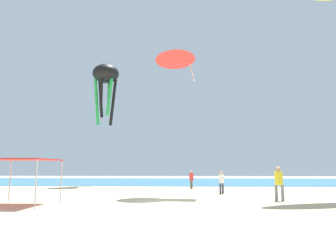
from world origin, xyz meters
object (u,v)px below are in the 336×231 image
(canopy_tent, at_px, (23,161))
(person_central, at_px, (221,180))
(person_leftmost, at_px, (191,178))
(kite_octopus_black, at_px, (106,77))
(kite_delta_red, at_px, (175,57))
(person_near_tent, at_px, (279,181))

(canopy_tent, distance_m, person_central, 13.17)
(person_leftmost, relative_size, kite_octopus_black, 0.23)
(person_leftmost, xyz_separation_m, kite_octopus_black, (-9.16, 5.01, 10.78))
(canopy_tent, height_order, kite_delta_red, kite_delta_red)
(canopy_tent, distance_m, person_leftmost, 15.91)
(canopy_tent, relative_size, person_near_tent, 1.67)
(canopy_tent, xyz_separation_m, kite_delta_red, (7.54, 6.64, 7.69))
(canopy_tent, bearing_deg, person_central, 34.79)
(person_near_tent, xyz_separation_m, kite_octopus_black, (-13.78, 15.57, 10.59))
(kite_delta_red, bearing_deg, person_central, -178.19)
(person_central, relative_size, kite_octopus_black, 0.24)
(person_near_tent, relative_size, kite_delta_red, 0.54)
(person_central, height_order, kite_octopus_black, kite_octopus_black)
(person_near_tent, xyz_separation_m, person_leftmost, (-4.62, 10.56, -0.19))
(person_near_tent, relative_size, person_central, 1.17)
(person_near_tent, height_order, person_leftmost, person_near_tent)
(canopy_tent, relative_size, kite_delta_red, 0.90)
(person_leftmost, bearing_deg, kite_octopus_black, -130.80)
(kite_delta_red, bearing_deg, person_leftmost, -113.57)
(person_leftmost, distance_m, person_central, 6.05)
(canopy_tent, height_order, person_near_tent, canopy_tent)
(person_central, bearing_deg, kite_octopus_black, -90.14)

